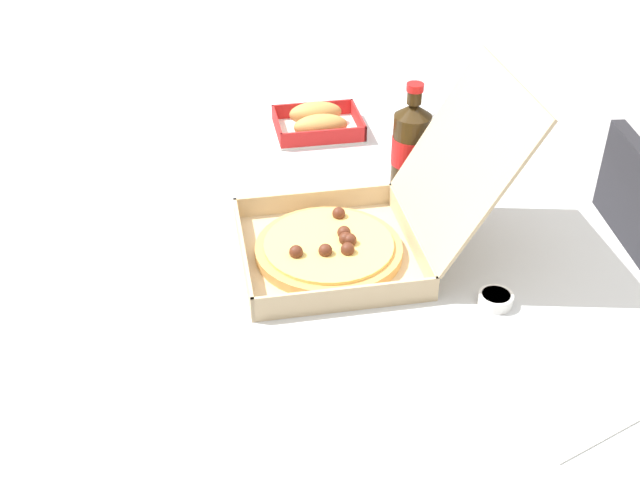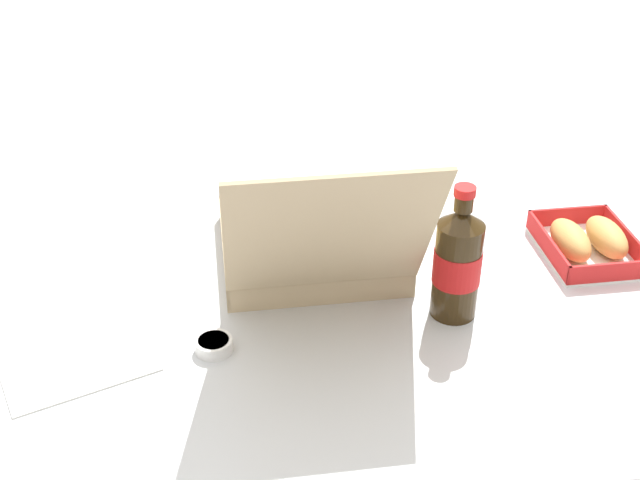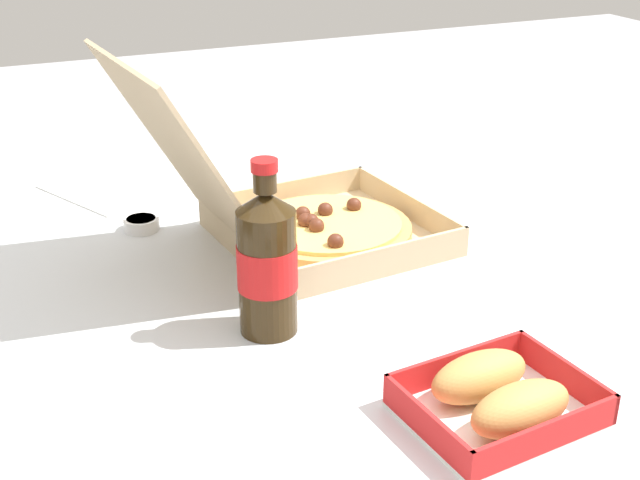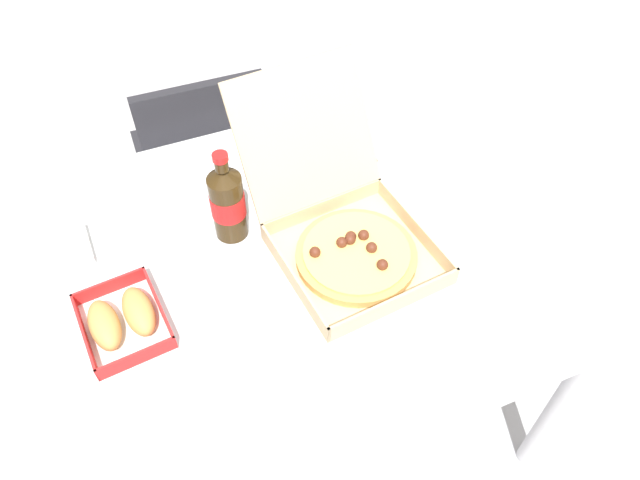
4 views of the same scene
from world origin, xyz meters
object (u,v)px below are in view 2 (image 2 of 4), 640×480
object	(u,v)px
cola_bottle	(457,262)
paper_menu	(77,362)
bread_side_box	(588,241)
dipping_sauce_cup	(214,344)
pizza_box_open	(313,245)

from	to	relation	value
cola_bottle	paper_menu	xyz separation A→B (m)	(0.57, 0.10, -0.09)
bread_side_box	dipping_sauce_cup	size ratio (longest dim) A/B	3.63
pizza_box_open	paper_menu	world-z (taller)	pizza_box_open
bread_side_box	paper_menu	distance (m)	0.87
bread_side_box	dipping_sauce_cup	world-z (taller)	bread_side_box
bread_side_box	pizza_box_open	bearing A→B (deg)	2.55
pizza_box_open	bread_side_box	world-z (taller)	pizza_box_open
pizza_box_open	paper_menu	bearing A→B (deg)	33.40
pizza_box_open	paper_menu	size ratio (longest dim) A/B	2.29
pizza_box_open	cola_bottle	xyz separation A→B (m)	(-0.21, 0.14, 0.05)
bread_side_box	cola_bottle	distance (m)	0.32
bread_side_box	cola_bottle	bearing A→B (deg)	30.81
bread_side_box	cola_bottle	xyz separation A→B (m)	(0.26, 0.16, 0.07)
paper_menu	cola_bottle	bearing A→B (deg)	164.06
cola_bottle	dipping_sauce_cup	distance (m)	0.39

